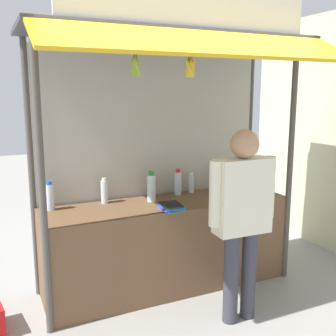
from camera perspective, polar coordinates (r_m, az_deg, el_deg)
The scene contains 15 objects.
ground_plane at distance 4.35m, azimuth 0.00°, elevation -16.30°, with size 20.00×20.00×0.00m, color gray.
stall_counter at distance 4.17m, azimuth 0.00°, elevation -10.82°, with size 2.48×0.67×0.89m, color brown.
stall_structure at distance 3.95m, azimuth -0.46°, elevation 6.84°, with size 2.68×1.45×2.85m.
water_bottle_left at distance 4.29m, azimuth 1.41°, elevation -2.11°, with size 0.08×0.08×0.28m.
water_bottle_front_left at distance 4.49m, azimuth 8.06°, elevation -1.45°, with size 0.09×0.09×0.31m.
water_bottle_center at distance 4.40m, azimuth 3.31°, elevation -2.16°, with size 0.06×0.06×0.22m.
water_bottle_back_left at distance 4.03m, azimuth -2.39°, elevation -2.78°, with size 0.09×0.09×0.31m.
water_bottle_right at distance 4.02m, azimuth -9.02°, elevation -3.30°, with size 0.07×0.07×0.25m.
water_bottle_mid_right at distance 3.89m, azimuth -16.46°, elevation -3.94°, with size 0.08×0.08×0.27m.
magazine_stack_back_right at distance 3.76m, azimuth 0.49°, elevation -5.53°, with size 0.22×0.27×0.06m.
magazine_stack_far_left at distance 4.33m, azimuth 11.47°, elevation -3.68°, with size 0.26×0.31×0.04m.
banana_bunch_leftmost at distance 3.29m, azimuth -4.68°, elevation 14.12°, with size 0.09×0.09×0.27m.
banana_bunch_rightmost at distance 3.49m, azimuth 3.16°, elevation 13.99°, with size 0.10×0.11×0.27m.
vendor_person at distance 3.44m, azimuth 10.51°, elevation -5.71°, with size 0.64×0.24×1.68m.
neighbour_wall at distance 5.53m, azimuth 21.27°, elevation 4.68°, with size 0.20×2.40×2.93m, color beige.
Camera 1 is at (-1.62, -3.52, 1.98)m, focal length 42.90 mm.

